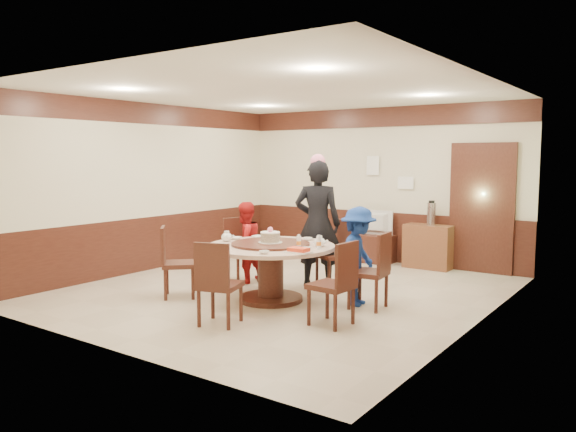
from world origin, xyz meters
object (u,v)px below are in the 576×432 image
Objects in this scene: shrimp_platter at (299,251)px; birthday_cake at (270,237)px; person_blue at (358,256)px; television at (371,222)px; person_red at (245,242)px; side_cabinet at (428,247)px; banquet_table at (271,261)px; tv_stand at (371,248)px; person_standing at (318,224)px; thermos at (431,214)px.

birthday_cake is at bearing 155.58° from shrimp_platter.
person_blue reaches higher than shrimp_platter.
person_red is at bearing 70.49° from television.
person_red is 1.54× the size of side_cabinet.
banquet_table is 2.21× the size of television.
shrimp_platter is 3.69m from television.
shrimp_platter is at bearing -24.42° from birthday_cake.
tv_stand is at bearing 103.17° from shrimp_platter.
banquet_table is 2.00× the size of tv_stand.
person_red reaches higher than banquet_table.
birthday_cake is (-0.05, -1.10, -0.08)m from person_standing.
television is at bearing 93.36° from banquet_table.
thermos is (0.28, 3.62, 0.16)m from shrimp_platter.
person_standing reaches higher than side_cabinet.
birthday_cake is (0.97, -0.65, 0.24)m from person_red.
birthday_cake is at bearing 65.33° from person_red.
person_red is 3.87× the size of birthday_cake.
banquet_table is 1.17m from person_red.
person_red is at bearing -125.42° from thermos.
television reaches higher than shrimp_platter.
person_standing is 6.20× the size of shrimp_platter.
person_red is 1.45× the size of tv_stand.
person_red is 3.24× the size of thermos.
shrimp_platter is (0.65, -0.30, -0.08)m from birthday_cake.
birthday_cake is at bearing -105.69° from thermos.
person_standing is at bearing 93.07° from television.
television is at bearing -178.47° from thermos.
shrimp_platter is at bearing 145.13° from person_blue.
person_red is 4.11× the size of shrimp_platter.
thermos is (1.12, 0.03, 0.22)m from television.
banquet_table is at bearing -86.64° from tv_stand.
birthday_cake reaches higher than tv_stand.
person_standing reaches higher than television.
side_cabinet is (1.08, 0.03, 0.12)m from tv_stand.
person_blue is 1.50× the size of tv_stand.
television is 2.02× the size of thermos.
person_blue reaches higher than birthday_cake.
shrimp_platter is at bearing -94.44° from thermos.
person_standing is at bearing 122.78° from person_red.
banquet_table is at bearing -105.00° from side_cabinet.
person_standing is 1.51× the size of person_red.
side_cabinet is at bearing -134.30° from person_standing.
side_cabinet is at bearing 74.90° from birthday_cake.
tv_stand is 0.47m from television.
person_red reaches higher than thermos.
shrimp_platter is at bearing 68.83° from person_red.
person_blue is (2.03, -0.17, 0.02)m from person_red.
banquet_table is 5.66× the size of shrimp_platter.
person_red reaches higher than shrimp_platter.
person_red is (-1.02, -0.45, -0.31)m from person_standing.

